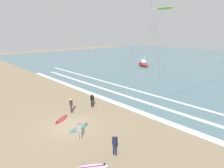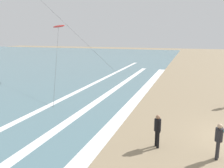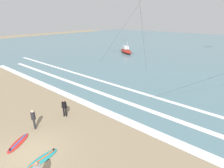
{
  "view_description": "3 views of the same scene",
  "coord_description": "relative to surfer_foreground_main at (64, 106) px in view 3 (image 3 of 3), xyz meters",
  "views": [
    {
      "loc": [
        13.85,
        -7.7,
        8.24
      ],
      "look_at": [
        1.35,
        4.13,
        3.48
      ],
      "focal_mm": 29.37,
      "sensor_mm": 36.0,
      "label": 1
    },
    {
      "loc": [
        -12.67,
        2.97,
        5.27
      ],
      "look_at": [
        1.12,
        7.63,
        2.19
      ],
      "focal_mm": 37.9,
      "sensor_mm": 36.0,
      "label": 2
    },
    {
      "loc": [
        9.8,
        -3.42,
        8.16
      ],
      "look_at": [
        -0.07,
        8.16,
        2.4
      ],
      "focal_mm": 28.61,
      "sensor_mm": 36.0,
      "label": 3
    }
  ],
  "objects": [
    {
      "name": "offshore_boat",
      "position": [
        -13.03,
        26.76,
        -0.4
      ],
      "size": [
        5.31,
        4.21,
        2.7
      ],
      "color": "maroon",
      "rests_on": "ground"
    },
    {
      "name": "ocean_surface",
      "position": [
        2.13,
        47.43,
        -0.95
      ],
      "size": [
        140.0,
        90.0,
        0.01
      ],
      "primitive_type": "cube",
      "color": "slate",
      "rests_on": "ground"
    },
    {
      "name": "surfer_foreground_main",
      "position": [
        0.0,
        0.0,
        0.0
      ],
      "size": [
        0.48,
        0.35,
        1.6
      ],
      "color": "black",
      "rests_on": "ground"
    },
    {
      "name": "ground_plane",
      "position": [
        2.13,
        -4.28,
        -0.96
      ],
      "size": [
        160.0,
        160.0,
        0.0
      ],
      "primitive_type": "plane",
      "color": "#937F60"
    },
    {
      "name": "wave_foam_shoreline",
      "position": [
        1.2,
        2.83,
        -0.94
      ],
      "size": [
        48.57,
        0.9,
        0.01
      ],
      "primitive_type": "cube",
      "color": "white",
      "rests_on": "ocean_surface"
    },
    {
      "name": "surfer_left_near",
      "position": [
        -0.27,
        -2.61,
        0.0
      ],
      "size": [
        0.51,
        0.32,
        1.6
      ],
      "color": "#232328",
      "rests_on": "ground"
    },
    {
      "name": "wave_foam_outer_break",
      "position": [
        3.04,
        8.63,
        -0.94
      ],
      "size": [
        59.48,
        0.53,
        0.01
      ],
      "primitive_type": "cube",
      "color": "white",
      "rests_on": "ocean_surface"
    },
    {
      "name": "surfboard_foreground_flat",
      "position": [
        3.17,
        -3.94,
        -0.91
      ],
      "size": [
        0.79,
        2.15,
        0.25
      ],
      "color": "teal",
      "rests_on": "ground"
    },
    {
      "name": "surfboard_left_pile",
      "position": [
        0.53,
        -4.25,
        -0.91
      ],
      "size": [
        1.62,
        2.1,
        0.25
      ],
      "color": "red",
      "rests_on": "ground"
    },
    {
      "name": "wave_foam_mid_break",
      "position": [
        1.82,
        5.64,
        -0.94
      ],
      "size": [
        47.96,
        0.62,
        0.01
      ],
      "primitive_type": "cube",
      "color": "white",
      "rests_on": "ocean_surface"
    }
  ]
}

